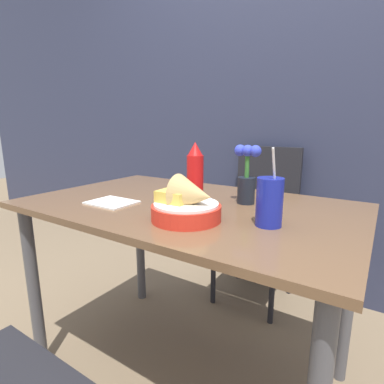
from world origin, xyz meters
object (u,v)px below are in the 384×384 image
(drink_cup, at_px, (269,204))
(flower_vase, at_px, (247,176))
(chair_far_window, at_px, (262,210))
(food_basket, at_px, (188,205))
(ketchup_bottle, at_px, (195,175))

(drink_cup, xyz_separation_m, flower_vase, (-0.16, 0.21, 0.04))
(drink_cup, relative_size, flower_vase, 1.05)
(chair_far_window, bearing_deg, food_basket, -83.46)
(ketchup_bottle, bearing_deg, food_basket, -63.96)
(drink_cup, height_order, flower_vase, drink_cup)
(chair_far_window, height_order, drink_cup, drink_cup)
(food_basket, bearing_deg, chair_far_window, 96.54)
(ketchup_bottle, xyz_separation_m, drink_cup, (0.31, -0.08, -0.05))
(chair_far_window, xyz_separation_m, drink_cup, (0.34, -0.90, 0.28))
(ketchup_bottle, distance_m, flower_vase, 0.20)
(chair_far_window, relative_size, ketchup_bottle, 3.98)
(food_basket, distance_m, drink_cup, 0.25)
(chair_far_window, bearing_deg, flower_vase, -75.40)
(ketchup_bottle, height_order, flower_vase, ketchup_bottle)
(chair_far_window, bearing_deg, ketchup_bottle, -88.03)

